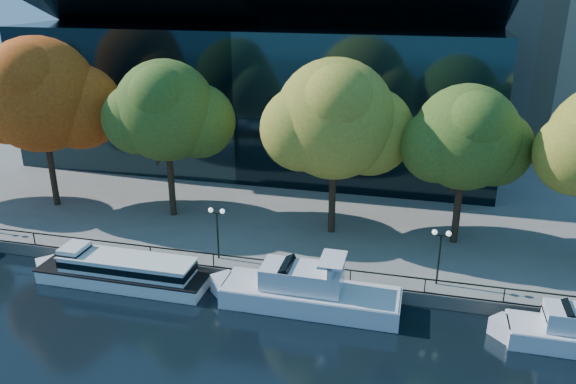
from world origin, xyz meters
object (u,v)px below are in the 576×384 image
(tree_4, at_px, (468,140))
(lamp_2, at_px, (440,245))
(cruiser_near, at_px, (303,290))
(lamp_1, at_px, (217,222))
(tree_2, at_px, (167,113))
(tree_3, at_px, (337,122))
(tree_1, at_px, (42,97))
(tour_boat, at_px, (118,269))

(tree_4, distance_m, lamp_2, 9.01)
(cruiser_near, distance_m, lamp_1, 8.42)
(tree_2, distance_m, tree_3, 14.21)
(lamp_2, bearing_deg, cruiser_near, -158.73)
(tree_2, bearing_deg, lamp_1, -45.70)
(cruiser_near, xyz_separation_m, tree_4, (10.16, 10.40, 8.24))
(tree_2, bearing_deg, tree_1, -177.80)
(lamp_1, bearing_deg, cruiser_near, -25.10)
(tour_boat, bearing_deg, tree_2, 91.80)
(tree_1, height_order, tree_4, tree_1)
(tree_2, bearing_deg, lamp_2, -16.81)
(lamp_2, bearing_deg, tree_1, 169.39)
(tree_3, distance_m, lamp_1, 11.90)
(cruiser_near, xyz_separation_m, lamp_1, (-7.19, 3.37, 2.80))
(tour_boat, height_order, tree_1, tree_1)
(lamp_1, height_order, lamp_2, same)
(cruiser_near, relative_size, lamp_1, 3.26)
(tree_1, distance_m, tree_3, 25.66)
(tour_boat, distance_m, tree_3, 19.55)
(tour_boat, xyz_separation_m, tree_4, (23.65, 10.63, 8.31))
(cruiser_near, relative_size, tree_2, 0.97)
(cruiser_near, xyz_separation_m, tree_2, (-13.82, 10.16, 8.99))
(tree_1, xyz_separation_m, lamp_2, (33.92, -6.35, -7.03))
(lamp_2, bearing_deg, tree_3, 141.18)
(tree_3, bearing_deg, tour_boat, -143.57)
(tour_boat, xyz_separation_m, cruiser_near, (13.50, 0.23, 0.08))
(cruiser_near, height_order, tree_3, tree_3)
(tree_1, distance_m, tree_4, 35.46)
(tree_2, bearing_deg, tree_4, 0.56)
(tree_2, relative_size, lamp_2, 3.37)
(lamp_1, relative_size, lamp_2, 1.00)
(tree_1, height_order, tree_3, tree_1)
(tree_1, height_order, lamp_2, tree_1)
(tree_1, distance_m, lamp_2, 35.21)
(tree_3, bearing_deg, cruiser_near, -92.23)
(tour_boat, xyz_separation_m, lamp_1, (6.30, 3.60, 2.87))
(tree_2, distance_m, tree_4, 23.99)
(tree_4, bearing_deg, tree_3, -177.79)
(tree_3, relative_size, lamp_1, 3.52)
(cruiser_near, bearing_deg, tree_4, 45.67)
(tour_boat, bearing_deg, lamp_2, 9.23)
(tree_1, xyz_separation_m, lamp_1, (18.07, -6.35, -7.03))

